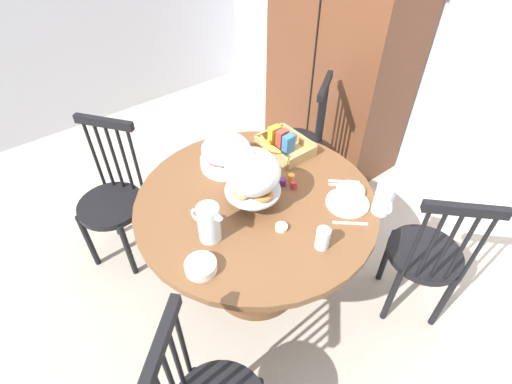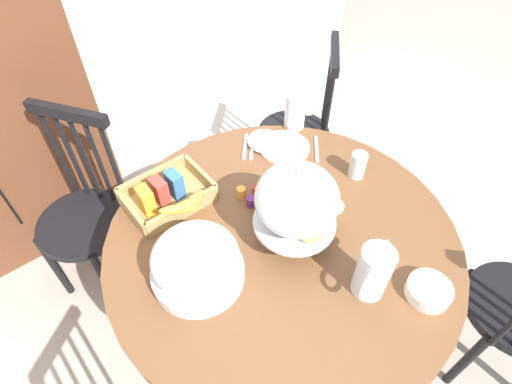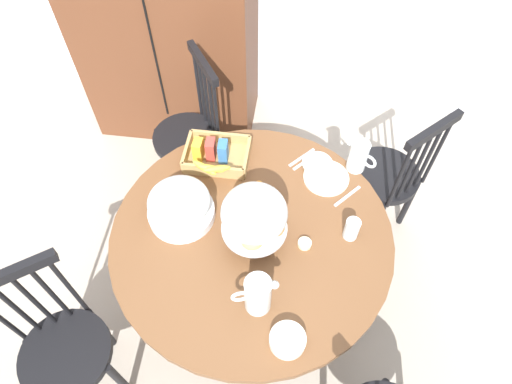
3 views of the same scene
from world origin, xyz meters
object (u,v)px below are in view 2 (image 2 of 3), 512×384
Objects in this scene: windsor_chair_far_side at (86,219)px; dining_table at (280,266)px; windsor_chair_facing_door at (298,134)px; pastry_stand_with_dome at (297,202)px; fruit_platter_covered at (196,262)px; cereal_basket at (168,196)px; china_plate_large at (284,147)px; milk_pitcher at (295,112)px; butter_dish at (336,207)px; orange_juice_pitcher at (372,274)px; drinking_glass at (358,165)px; cereal_bowl at (429,291)px; china_plate_small at (265,141)px.

dining_table is at bearing -58.16° from windsor_chair_far_side.
windsor_chair_far_side is at bearing 172.05° from windsor_chair_facing_door.
fruit_platter_covered is at bearing 166.96° from pastry_stand_with_dome.
cereal_basket is 0.55m from china_plate_large.
butter_dish is (-0.22, -0.47, -0.07)m from milk_pitcher.
butter_dish is at bearing -41.30° from cereal_basket.
drinking_glass is at bearing 45.43° from orange_juice_pitcher.
pastry_stand_with_dome is 0.44m from drinking_glass.
milk_pitcher is at bearing -20.58° from windsor_chair_far_side.
butter_dish is (0.73, -0.82, 0.30)m from windsor_chair_far_side.
butter_dish is at bearing -48.50° from windsor_chair_far_side.
windsor_chair_facing_door is at bearing 14.69° from cereal_basket.
cereal_bowl is at bearing -66.83° from pastry_stand_with_dome.
cereal_basket is 5.27× the size of butter_dish.
cereal_basket is 2.87× the size of drinking_glass.
windsor_chair_far_side is 16.25× the size of butter_dish.
pastry_stand_with_dome is at bearing -58.34° from windsor_chair_far_side.
milk_pitcher is 0.20m from china_plate_small.
dining_table is 4.19× the size of fruit_platter_covered.
cereal_bowl is (0.13, -0.13, -0.07)m from orange_juice_pitcher.
fruit_platter_covered is 0.87m from milk_pitcher.
china_plate_small is at bearing 75.14° from orange_juice_pitcher.
orange_juice_pitcher reaches higher than cereal_bowl.
drinking_glass is at bearing 10.24° from pastry_stand_with_dome.
butter_dish is at bearing -93.90° from china_plate_small.
windsor_chair_far_side reaches higher than dining_table.
pastry_stand_with_dome is 2.46× the size of cereal_bowl.
milk_pitcher is at bearing 3.66° from china_plate_small.
fruit_platter_covered is 0.76m from drinking_glass.
drinking_glass is 0.21m from butter_dish.
windsor_chair_facing_door is at bearing 44.52° from pastry_stand_with_dome.
cereal_basket is 1.44× the size of china_plate_large.
china_plate_large is 0.39m from butter_dish.
dining_table is 0.44m from fruit_platter_covered.
cereal_bowl is at bearing -62.67° from cereal_basket.
fruit_platter_covered is 1.55× the size of orange_juice_pitcher.
pastry_stand_with_dome is at bearing -118.78° from china_plate_small.
orange_juice_pitcher reaches higher than china_plate_large.
windsor_chair_facing_door reaches higher than china_plate_small.
china_plate_small is 0.89m from cereal_bowl.
drinking_glass reaches higher than dining_table.
cereal_bowl is at bearing -105.88° from milk_pitcher.
drinking_glass is (0.76, -0.00, -0.03)m from fruit_platter_covered.
fruit_platter_covered is at bearing -153.51° from milk_pitcher.
milk_pitcher reaches higher than drinking_glass.
cereal_bowl is at bearing -114.14° from windsor_chair_facing_door.
windsor_chair_far_side is 1.46m from cereal_bowl.
china_plate_small is at bearing 122.08° from china_plate_large.
windsor_chair_facing_door is at bearing 55.59° from butter_dish.
butter_dish is (0.17, 0.29, -0.08)m from orange_juice_pitcher.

